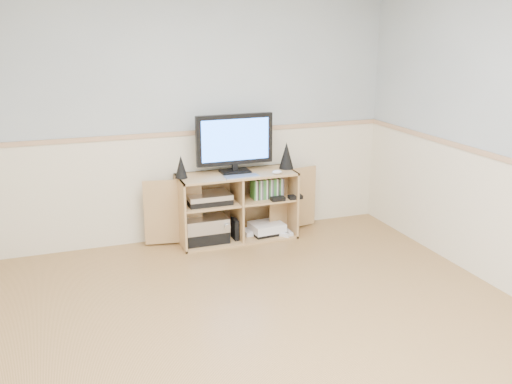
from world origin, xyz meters
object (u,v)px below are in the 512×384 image
(game_consoles, at_px, (265,229))
(monitor, at_px, (235,141))
(media_cabinet, at_px, (235,204))
(keyboard, at_px, (242,176))

(game_consoles, bearing_deg, monitor, 168.07)
(media_cabinet, distance_m, game_consoles, 0.39)
(game_consoles, bearing_deg, keyboard, -155.94)
(keyboard, relative_size, game_consoles, 0.70)
(monitor, distance_m, keyboard, 0.35)
(monitor, bearing_deg, game_consoles, -11.93)
(media_cabinet, height_order, keyboard, keyboard)
(keyboard, bearing_deg, monitor, 90.34)
(keyboard, bearing_deg, media_cabinet, 90.33)
(monitor, height_order, keyboard, monitor)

